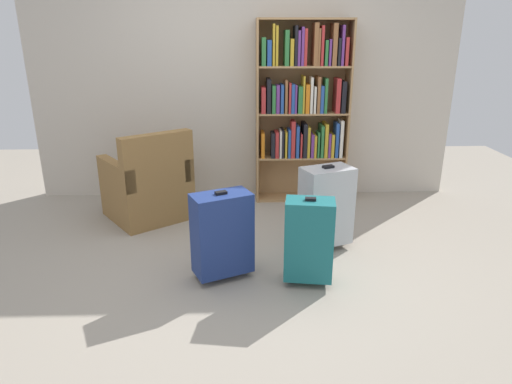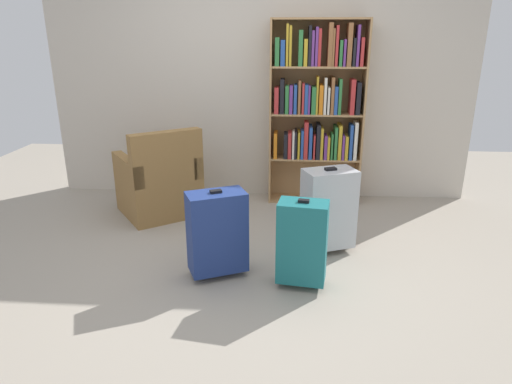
% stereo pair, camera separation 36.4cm
% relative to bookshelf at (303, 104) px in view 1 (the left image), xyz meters
% --- Properties ---
extents(ground_plane, '(8.01, 8.01, 0.00)m').
position_rel_bookshelf_xyz_m(ground_plane, '(-0.62, -1.60, -1.06)').
color(ground_plane, '#9E9384').
extents(back_wall, '(4.58, 0.10, 2.60)m').
position_rel_bookshelf_xyz_m(back_wall, '(-0.62, 0.21, 0.24)').
color(back_wall, beige).
rests_on(back_wall, ground).
extents(bookshelf, '(0.97, 0.30, 1.90)m').
position_rel_bookshelf_xyz_m(bookshelf, '(0.00, 0.00, 0.00)').
color(bookshelf, '#A87F51').
rests_on(bookshelf, ground).
extents(armchair, '(0.98, 0.98, 0.90)m').
position_rel_bookshelf_xyz_m(armchair, '(-1.58, -0.53, -0.74)').
color(armchair, olive).
rests_on(armchair, ground).
extents(mug, '(0.12, 0.08, 0.10)m').
position_rel_bookshelf_xyz_m(mug, '(-1.01, -0.74, -1.01)').
color(mug, '#1E7F4C').
rests_on(mug, ground).
extents(suitcase_navy_blue, '(0.48, 0.39, 0.69)m').
position_rel_bookshelf_xyz_m(suitcase_navy_blue, '(-0.80, -1.74, -0.70)').
color(suitcase_navy_blue, navy).
rests_on(suitcase_navy_blue, ground).
extents(suitcase_teal, '(0.37, 0.26, 0.67)m').
position_rel_bookshelf_xyz_m(suitcase_teal, '(-0.17, -1.85, -0.71)').
color(suitcase_teal, '#19666B').
rests_on(suitcase_teal, ground).
extents(suitcase_silver, '(0.48, 0.39, 0.73)m').
position_rel_bookshelf_xyz_m(suitcase_silver, '(0.06, -1.26, -0.67)').
color(suitcase_silver, '#B7BABF').
rests_on(suitcase_silver, ground).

